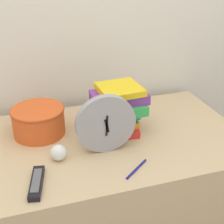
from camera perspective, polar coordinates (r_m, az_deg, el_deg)
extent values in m
cube|color=silver|center=(1.52, -8.04, 19.06)|extent=(6.00, 0.04, 2.40)
cube|color=tan|center=(1.53, -3.09, -16.45)|extent=(1.28, 0.68, 0.71)
cylinder|color=#99999E|center=(1.18, -1.17, -2.19)|extent=(0.24, 0.03, 0.24)
cylinder|color=white|center=(1.18, -1.05, -2.39)|extent=(0.21, 0.01, 0.21)
cube|color=black|center=(1.17, -0.98, -2.51)|extent=(0.02, 0.01, 0.06)
cube|color=black|center=(1.17, -0.98, -2.51)|extent=(0.01, 0.01, 0.09)
cylinder|color=black|center=(1.17, -0.98, -2.51)|extent=(0.01, 0.00, 0.01)
cube|color=red|center=(1.36, 0.48, -3.04)|extent=(0.22, 0.18, 0.03)
cube|color=orange|center=(1.34, 0.59, -1.90)|extent=(0.18, 0.13, 0.03)
cube|color=#2D9ED1|center=(1.34, 0.17, -0.35)|extent=(0.22, 0.14, 0.04)
cube|color=green|center=(1.30, 0.89, 0.65)|extent=(0.23, 0.17, 0.04)
cube|color=#7A3899|center=(1.30, 1.30, 2.69)|extent=(0.23, 0.14, 0.04)
cube|color=yellow|center=(1.30, 1.40, 4.18)|extent=(0.18, 0.18, 0.03)
cylinder|color=#E05623|center=(1.36, -13.27, -1.64)|extent=(0.22, 0.22, 0.12)
torus|color=#B3451C|center=(1.33, -13.51, 0.37)|extent=(0.23, 0.23, 0.01)
cube|color=black|center=(1.10, -13.61, -12.48)|extent=(0.07, 0.17, 0.02)
cube|color=#59595E|center=(1.09, -13.67, -12.01)|extent=(0.05, 0.13, 0.00)
sphere|color=white|center=(1.19, -9.77, -7.34)|extent=(0.06, 0.06, 0.06)
cylinder|color=navy|center=(1.14, 4.51, -10.32)|extent=(0.11, 0.09, 0.01)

